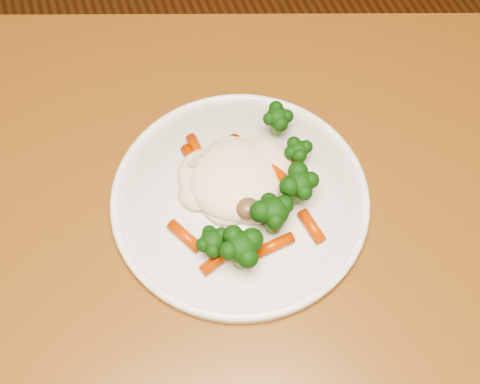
# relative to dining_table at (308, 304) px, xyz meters

# --- Properties ---
(dining_table) EXTENTS (1.26, 1.03, 0.75)m
(dining_table) POSITION_rel_dining_table_xyz_m (0.00, 0.00, 0.00)
(dining_table) COLOR brown
(dining_table) RESTS_ON ground
(plate) EXTENTS (0.28, 0.28, 0.01)m
(plate) POSITION_rel_dining_table_xyz_m (-0.05, 0.10, 0.12)
(plate) COLOR white
(plate) RESTS_ON dining_table
(meal) EXTENTS (0.17, 0.19, 0.05)m
(meal) POSITION_rel_dining_table_xyz_m (-0.04, 0.09, 0.14)
(meal) COLOR #FDEECA
(meal) RESTS_ON plate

